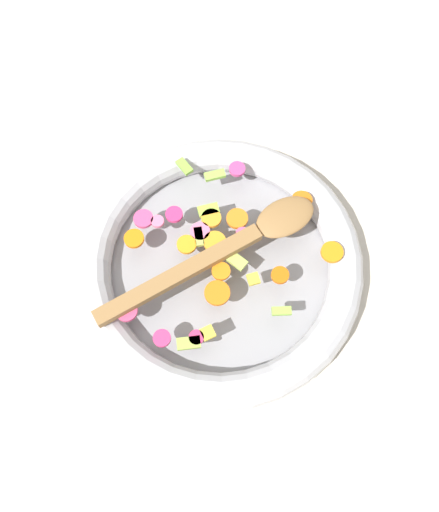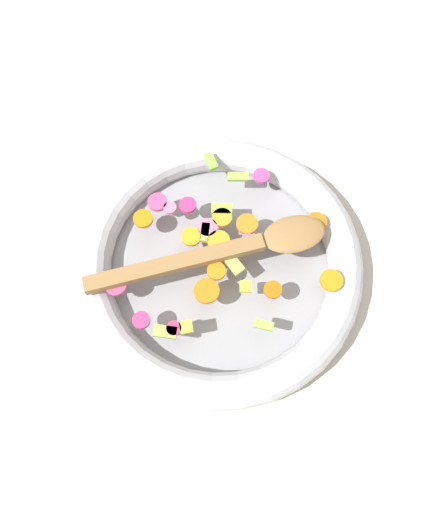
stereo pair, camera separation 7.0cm
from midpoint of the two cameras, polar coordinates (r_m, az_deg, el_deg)
ground_plane at (r=0.74m, az=2.66°, el=-1.77°), size 4.00×4.00×0.00m
skillet at (r=0.72m, az=2.74°, el=-1.17°), size 0.41×0.41×0.05m
chopped_vegetables at (r=0.70m, az=2.42°, el=0.75°), size 0.28×0.32×0.01m
wooden_spoon at (r=0.69m, az=4.40°, el=0.42°), size 0.13×0.34×0.01m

